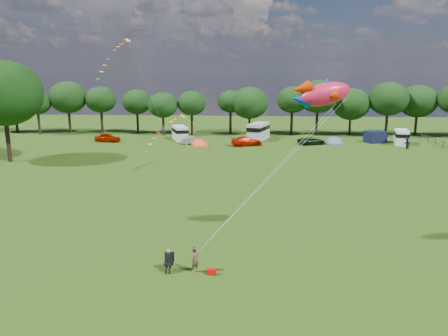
# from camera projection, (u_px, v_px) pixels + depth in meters

# --- Properties ---
(ground_plane) EXTENTS (180.00, 180.00, 0.00)m
(ground_plane) POSITION_uv_depth(u_px,v_px,m) (216.00, 252.00, 29.17)
(ground_plane) COLOR black
(ground_plane) RESTS_ON ground
(tree_line) EXTENTS (102.98, 10.98, 10.27)m
(tree_line) POSITION_uv_depth(u_px,v_px,m) (269.00, 101.00, 80.99)
(tree_line) COLOR black
(tree_line) RESTS_ON ground
(big_tree) EXTENTS (10.00, 10.00, 13.28)m
(big_tree) POSITION_uv_depth(u_px,v_px,m) (3.00, 93.00, 56.38)
(big_tree) COLOR black
(big_tree) RESTS_ON ground
(car_a) EXTENTS (4.49, 2.03, 1.46)m
(car_a) POSITION_uv_depth(u_px,v_px,m) (107.00, 138.00, 74.13)
(car_a) COLOR #991500
(car_a) RESTS_ON ground
(car_b) EXTENTS (3.95, 2.13, 1.32)m
(car_b) POSITION_uv_depth(u_px,v_px,m) (193.00, 140.00, 71.81)
(car_b) COLOR gray
(car_b) RESTS_ON ground
(car_c) EXTENTS (5.24, 3.50, 1.45)m
(car_c) POSITION_uv_depth(u_px,v_px,m) (247.00, 141.00, 70.39)
(car_c) COLOR #BE1400
(car_c) RESTS_ON ground
(car_d) EXTENTS (4.93, 3.27, 1.23)m
(car_d) POSITION_uv_depth(u_px,v_px,m) (311.00, 141.00, 71.53)
(car_d) COLOR black
(car_d) RESTS_ON ground
(campervan_b) EXTENTS (3.65, 5.34, 2.41)m
(campervan_b) POSITION_uv_depth(u_px,v_px,m) (180.00, 132.00, 76.29)
(campervan_b) COLOR white
(campervan_b) RESTS_ON ground
(campervan_c) EXTENTS (4.23, 6.38, 2.89)m
(campervan_c) POSITION_uv_depth(u_px,v_px,m) (258.00, 131.00, 76.66)
(campervan_c) COLOR silver
(campervan_c) RESTS_ON ground
(campervan_d) EXTENTS (3.05, 5.13, 2.35)m
(campervan_d) POSITION_uv_depth(u_px,v_px,m) (401.00, 136.00, 71.87)
(campervan_d) COLOR white
(campervan_d) RESTS_ON ground
(tent_orange) EXTENTS (2.93, 3.21, 2.30)m
(tent_orange) POSITION_uv_depth(u_px,v_px,m) (200.00, 146.00, 70.05)
(tent_orange) COLOR #E94E26
(tent_orange) RESTS_ON ground
(tent_greyblue) EXTENTS (3.19, 3.50, 2.38)m
(tent_greyblue) POSITION_uv_depth(u_px,v_px,m) (334.00, 144.00, 72.27)
(tent_greyblue) COLOR slate
(tent_greyblue) RESTS_ON ground
(awning_navy) EXTENTS (3.78, 3.50, 1.90)m
(awning_navy) POSITION_uv_depth(u_px,v_px,m) (375.00, 137.00, 73.55)
(awning_navy) COLOR black
(awning_navy) RESTS_ON ground
(kite_flyer) EXTENTS (0.66, 0.66, 1.55)m
(kite_flyer) POSITION_uv_depth(u_px,v_px,m) (195.00, 260.00, 26.17)
(kite_flyer) COLOR brown
(kite_flyer) RESTS_ON ground
(camp_chair) EXTENTS (0.63, 0.63, 1.42)m
(camp_chair) POSITION_uv_depth(u_px,v_px,m) (169.00, 258.00, 26.32)
(camp_chair) COLOR #99999E
(camp_chair) RESTS_ON ground
(kite_bag) EXTENTS (0.54, 0.39, 0.36)m
(kite_bag) POSITION_uv_depth(u_px,v_px,m) (212.00, 272.00, 25.96)
(kite_bag) COLOR red
(kite_bag) RESTS_ON ground
(fish_kite) EXTENTS (4.28, 2.19, 2.24)m
(fish_kite) POSITION_uv_depth(u_px,v_px,m) (320.00, 94.00, 27.98)
(fish_kite) COLOR red
(fish_kite) RESTS_ON ground
(streamer_kite_a) EXTENTS (3.26, 5.57, 5.75)m
(streamer_kite_a) POSITION_uv_depth(u_px,v_px,m) (114.00, 55.00, 51.90)
(streamer_kite_a) COLOR yellow
(streamer_kite_a) RESTS_ON ground
(streamer_kite_b) EXTENTS (4.23, 4.77, 3.83)m
(streamer_kite_b) POSITION_uv_depth(u_px,v_px,m) (168.00, 127.00, 50.98)
(streamer_kite_b) COLOR #CACF00
(streamer_kite_b) RESTS_ON ground
(walker_a) EXTENTS (0.82, 0.55, 1.62)m
(walker_a) POSITION_uv_depth(u_px,v_px,m) (407.00, 144.00, 67.33)
(walker_a) COLOR black
(walker_a) RESTS_ON ground
(walker_b) EXTENTS (1.24, 0.72, 1.80)m
(walker_b) POSITION_uv_depth(u_px,v_px,m) (407.00, 143.00, 67.40)
(walker_b) COLOR black
(walker_b) RESTS_ON ground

